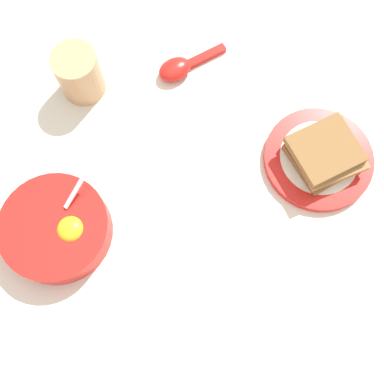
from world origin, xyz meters
name	(u,v)px	position (x,y,z in m)	size (l,w,h in m)	color
ground_plane	(190,180)	(0.00, 0.00, 0.00)	(3.00, 3.00, 0.00)	silver
egg_bowl	(56,229)	(0.02, -0.23, 0.03)	(0.17, 0.17, 0.08)	red
toast_plate	(318,159)	(0.04, 0.22, 0.01)	(0.19, 0.19, 0.02)	red
toast_sandwich	(325,153)	(0.04, 0.22, 0.04)	(0.12, 0.12, 0.04)	brown
soup_spoon	(180,67)	(-0.21, 0.05, 0.01)	(0.06, 0.14, 0.03)	red
drinking_cup	(79,73)	(-0.23, -0.13, 0.05)	(0.08, 0.08, 0.09)	tan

